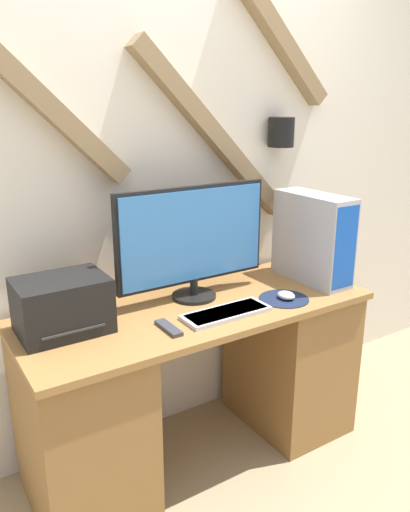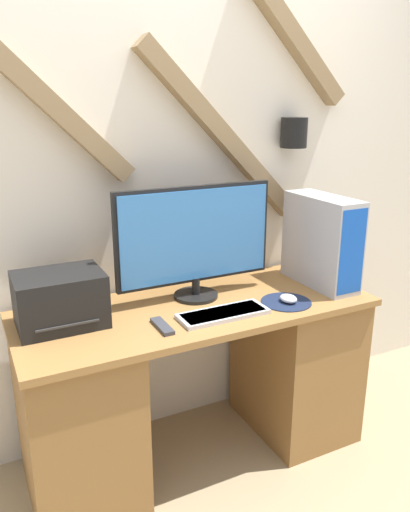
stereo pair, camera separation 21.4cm
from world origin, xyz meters
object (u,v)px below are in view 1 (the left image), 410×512
(mouse, at_px, (286,295))
(printer, at_px, (62,305))
(monitor, at_px, (193,238))
(remote_control, at_px, (169,328))
(computer_tower, at_px, (313,238))
(keyboard, at_px, (226,313))

(mouse, distance_m, printer, 0.98)
(monitor, xyz_separation_m, printer, (-0.61, -0.03, -0.17))
(remote_control, bearing_deg, printer, 148.64)
(monitor, xyz_separation_m, computer_tower, (0.62, -0.12, -0.06))
(monitor, xyz_separation_m, keyboard, (0.01, -0.24, -0.27))
(remote_control, bearing_deg, monitor, 42.58)
(monitor, distance_m, computer_tower, 0.63)
(keyboard, distance_m, computer_tower, 0.65)
(printer, bearing_deg, keyboard, -19.28)
(monitor, distance_m, remote_control, 0.45)
(keyboard, relative_size, remote_control, 2.42)
(monitor, distance_m, mouse, 0.49)
(keyboard, xyz_separation_m, computer_tower, (0.61, 0.13, 0.21))
(keyboard, bearing_deg, mouse, -0.89)
(monitor, relative_size, computer_tower, 1.70)
(keyboard, distance_m, printer, 0.66)
(mouse, bearing_deg, printer, 166.81)
(computer_tower, relative_size, printer, 1.27)
(mouse, relative_size, remote_control, 0.55)
(monitor, distance_m, keyboard, 0.36)
(keyboard, xyz_separation_m, printer, (-0.62, 0.22, 0.10))
(printer, bearing_deg, computer_tower, -4.14)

